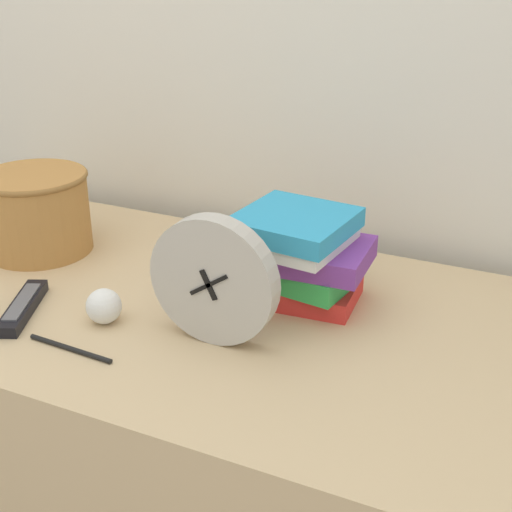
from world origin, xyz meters
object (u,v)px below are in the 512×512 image
object	(u,v)px
tv_remote	(23,307)
crumpled_paper_ball	(104,306)
pen	(70,349)
desk_clock	(213,281)
book_stack	(298,254)
basket	(36,210)

from	to	relation	value
tv_remote	crumpled_paper_ball	xyz separation A→B (m)	(0.15, 0.03, 0.02)
crumpled_paper_ball	pen	size ratio (longest dim) A/B	0.37
tv_remote	pen	distance (m)	0.16
pen	desk_clock	bearing A→B (deg)	33.41
book_stack	basket	bearing A→B (deg)	-178.35
tv_remote	crumpled_paper_ball	size ratio (longest dim) A/B	2.94
desk_clock	basket	xyz separation A→B (m)	(-0.49, 0.16, -0.02)
basket	pen	bearing A→B (deg)	-43.65
tv_remote	crumpled_paper_ball	world-z (taller)	crumpled_paper_ball
book_stack	tv_remote	bearing A→B (deg)	-149.62
desk_clock	book_stack	distance (m)	0.19
desk_clock	book_stack	size ratio (longest dim) A/B	0.81
desk_clock	crumpled_paper_ball	bearing A→B (deg)	-172.09
book_stack	pen	distance (m)	0.41
book_stack	basket	world-z (taller)	book_stack
desk_clock	basket	world-z (taller)	desk_clock
book_stack	desk_clock	bearing A→B (deg)	-110.85
basket	crumpled_paper_ball	bearing A→B (deg)	-32.64
tv_remote	basket	bearing A→B (deg)	124.03
basket	tv_remote	xyz separation A→B (m)	(0.15, -0.22, -0.08)
book_stack	tv_remote	distance (m)	0.48
book_stack	tv_remote	world-z (taller)	book_stack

